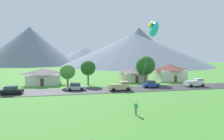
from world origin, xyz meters
TOP-DOWN VIEW (x-y plane):
  - road_strip at (0.00, 31.51)m, footprint 160.00×7.70m
  - mountain_east_ridge at (58.41, 169.74)m, footprint 82.27×82.27m
  - mountain_far_east_ridge at (2.13, 179.56)m, footprint 76.80×76.80m
  - mountain_west_ridge at (-48.09, 165.05)m, footprint 83.85×83.85m
  - mountain_central_ridge at (44.02, 140.60)m, footprint 127.13×127.13m
  - house_leftmost at (24.27, 44.26)m, footprint 9.00×8.04m
  - house_left_center at (-14.96, 43.76)m, footprint 9.16×7.02m
  - house_right_center at (11.93, 45.20)m, footprint 7.62×8.39m
  - tree_near_left at (-2.73, 40.03)m, footprint 4.15×4.15m
  - tree_left_of_center at (14.09, 40.04)m, footprint 5.60×5.60m
  - tree_center at (-8.15, 38.06)m, footprint 3.87×3.87m
  - parked_car_silver_west_end at (-6.02, 32.42)m, footprint 4.28×2.24m
  - parked_car_blue_mid_west at (12.63, 32.72)m, footprint 4.25×2.18m
  - parked_car_black_mid_east at (-19.09, 30.51)m, footprint 4.22×2.11m
  - pickup_truck_white_west_side at (24.57, 31.82)m, footprint 5.25×2.42m
  - pickup_truck_sand_east_side at (4.08, 30.31)m, footprint 5.29×2.52m
  - kite_flyer_with_kite at (5.81, 16.60)m, footprint 5.46×5.48m

SIDE VIEW (x-z plane):
  - road_strip at x=0.00m, z-range 0.00..0.08m
  - parked_car_silver_west_end at x=-6.02m, z-range 0.03..1.71m
  - parked_car_blue_mid_west at x=12.63m, z-range 0.03..1.71m
  - parked_car_black_mid_east at x=-19.09m, z-range 0.03..1.71m
  - pickup_truck_white_west_side at x=24.57m, z-range 0.06..2.06m
  - pickup_truck_sand_east_side at x=4.08m, z-range 0.06..2.06m
  - house_right_center at x=11.93m, z-range 0.08..4.46m
  - house_left_center at x=-14.96m, z-range 0.08..4.63m
  - house_leftmost at x=24.27m, z-range 0.10..5.46m
  - tree_center at x=-8.15m, z-range 0.98..6.85m
  - tree_near_left at x=-2.73m, z-range 1.30..8.10m
  - tree_left_of_center at x=14.09m, z-range 1.22..9.28m
  - mountain_far_east_ridge at x=2.13m, z-range 0.00..18.12m
  - kite_flyer_with_kite at x=5.81m, z-range 5.34..18.60m
  - mountain_central_ridge at x=44.02m, z-range 0.00..28.21m
  - mountain_west_ridge at x=-48.09m, z-range 0.00..35.10m
  - mountain_east_ridge at x=58.41m, z-range 0.00..38.49m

